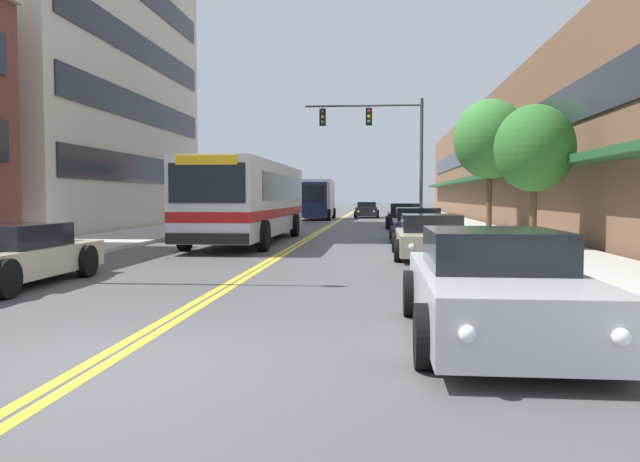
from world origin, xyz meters
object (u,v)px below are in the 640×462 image
at_px(car_white_parked_left_near, 268,214).
at_px(car_charcoal_moving_lead, 367,210).
at_px(street_tree_right_far, 490,139).
at_px(car_black_parked_right_end, 404,217).
at_px(street_tree_right_mid, 534,149).
at_px(box_truck, 316,199).
at_px(city_bus, 251,198).
at_px(car_silver_parked_right_foreground, 494,288).
at_px(car_navy_parked_right_far, 418,226).
at_px(car_beige_parked_right_mid, 431,237).
at_px(traffic_signal_mast, 383,136).
at_px(car_champagne_parked_left_mid, 7,257).

bearing_deg(car_white_parked_left_near, car_charcoal_moving_lead, 61.80).
bearing_deg(street_tree_right_far, car_charcoal_moving_lead, 106.19).
distance_m(car_black_parked_right_end, car_charcoal_moving_lead, 16.56).
relative_size(car_white_parked_left_near, street_tree_right_mid, 0.98).
bearing_deg(box_truck, car_charcoal_moving_lead, 47.11).
bearing_deg(city_bus, car_silver_parked_right_foreground, -68.23).
bearing_deg(car_navy_parked_right_far, car_beige_parked_right_mid, -90.01).
bearing_deg(street_tree_right_far, car_white_parked_left_near, 141.76).
xyz_separation_m(city_bus, box_truck, (0.17, 23.57, -0.12)).
height_order(car_silver_parked_right_foreground, car_navy_parked_right_far, car_silver_parked_right_foreground).
bearing_deg(car_white_parked_left_near, city_bus, -82.09).
height_order(car_silver_parked_right_foreground, traffic_signal_mast, traffic_signal_mast).
bearing_deg(city_bus, traffic_signal_mast, 63.83).
relative_size(car_white_parked_left_near, car_black_parked_right_end, 0.92).
height_order(car_silver_parked_right_foreground, street_tree_right_mid, street_tree_right_mid).
height_order(car_black_parked_right_end, car_charcoal_moving_lead, car_black_parked_right_end).
relative_size(car_charcoal_moving_lead, traffic_signal_mast, 0.65).
bearing_deg(car_champagne_parked_left_mid, box_truck, 86.01).
xyz_separation_m(car_champagne_parked_left_mid, car_beige_parked_right_mid, (8.78, 6.68, -0.00)).
relative_size(car_white_parked_left_near, box_truck, 0.61).
distance_m(car_champagne_parked_left_mid, street_tree_right_mid, 15.47).
height_order(car_champagne_parked_left_mid, car_charcoal_moving_lead, car_charcoal_moving_lead).
relative_size(car_champagne_parked_left_mid, car_silver_parked_right_foreground, 1.05).
distance_m(traffic_signal_mast, street_tree_right_mid, 14.46).
relative_size(car_charcoal_moving_lead, street_tree_right_far, 0.74).
relative_size(city_bus, traffic_signal_mast, 1.73).
relative_size(box_truck, traffic_signal_mast, 1.05).
xyz_separation_m(car_beige_parked_right_mid, car_charcoal_moving_lead, (-2.50, 33.17, 0.04)).
xyz_separation_m(car_silver_parked_right_foreground, traffic_signal_mast, (-1.25, 26.37, 4.37)).
distance_m(car_navy_parked_right_far, traffic_signal_mast, 10.70).
height_order(city_bus, box_truck, box_truck).
distance_m(city_bus, box_truck, 23.57).
relative_size(car_beige_parked_right_mid, car_navy_parked_right_far, 1.02).
relative_size(car_silver_parked_right_foreground, car_black_parked_right_end, 0.96).
height_order(car_silver_parked_right_foreground, car_beige_parked_right_mid, car_silver_parked_right_foreground).
bearing_deg(car_charcoal_moving_lead, traffic_signal_mast, -86.11).
height_order(car_charcoal_moving_lead, street_tree_right_far, street_tree_right_far).
relative_size(city_bus, car_navy_parked_right_far, 2.61).
distance_m(car_white_parked_left_near, car_navy_parked_right_far, 17.63).
distance_m(car_charcoal_moving_lead, street_tree_right_far, 22.50).
xyz_separation_m(car_white_parked_left_near, car_charcoal_moving_lead, (6.19, 11.54, -0.01)).
bearing_deg(street_tree_right_mid, city_bus, 162.55).
bearing_deg(street_tree_right_mid, car_navy_parked_right_far, 131.70).
xyz_separation_m(car_champagne_parked_left_mid, street_tree_right_far, (12.46, 18.55, 3.86)).
relative_size(street_tree_right_mid, street_tree_right_far, 0.74).
xyz_separation_m(car_champagne_parked_left_mid, box_truck, (2.49, 35.77, 1.01)).
height_order(car_charcoal_moving_lead, traffic_signal_mast, traffic_signal_mast).
height_order(car_charcoal_moving_lead, box_truck, box_truck).
relative_size(car_navy_parked_right_far, car_charcoal_moving_lead, 1.02).
bearing_deg(car_silver_parked_right_foreground, city_bus, 111.77).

